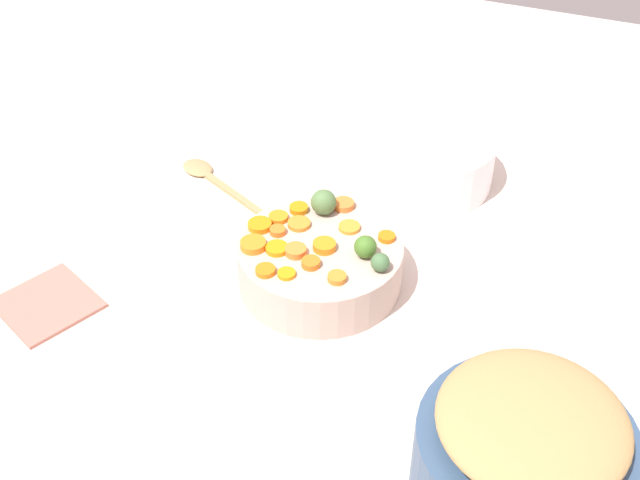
% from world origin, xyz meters
% --- Properties ---
extents(tabletop, '(2.40, 2.40, 0.02)m').
position_xyz_m(tabletop, '(0.00, 0.00, 0.01)').
color(tabletop, beige).
rests_on(tabletop, ground).
extents(serving_bowl_carrots, '(0.26, 0.26, 0.08)m').
position_xyz_m(serving_bowl_carrots, '(0.01, -0.03, 0.06)').
color(serving_bowl_carrots, '#C0A697').
rests_on(serving_bowl_carrots, tabletop).
extents(metal_pot, '(0.24, 0.24, 0.15)m').
position_xyz_m(metal_pot, '(-0.29, -0.39, 0.09)').
color(metal_pot, '#344E6F').
rests_on(metal_pot, tabletop).
extents(stuffing_mound, '(0.21, 0.21, 0.05)m').
position_xyz_m(stuffing_mound, '(-0.29, -0.39, 0.19)').
color(stuffing_mound, tan).
rests_on(stuffing_mound, metal_pot).
extents(carrot_slice_0, '(0.05, 0.05, 0.01)m').
position_xyz_m(carrot_slice_0, '(0.04, 0.02, 0.10)').
color(carrot_slice_0, orange).
rests_on(carrot_slice_0, serving_bowl_carrots).
extents(carrot_slice_1, '(0.03, 0.03, 0.01)m').
position_xyz_m(carrot_slice_1, '(-0.04, -0.03, 0.10)').
color(carrot_slice_1, orange).
rests_on(carrot_slice_1, serving_bowl_carrots).
extents(carrot_slice_2, '(0.04, 0.04, 0.01)m').
position_xyz_m(carrot_slice_2, '(0.04, 0.06, 0.10)').
color(carrot_slice_2, orange).
rests_on(carrot_slice_2, serving_bowl_carrots).
extents(carrot_slice_3, '(0.03, 0.03, 0.01)m').
position_xyz_m(carrot_slice_3, '(0.01, 0.05, 0.10)').
color(carrot_slice_3, orange).
rests_on(carrot_slice_3, serving_bowl_carrots).
extents(carrot_slice_4, '(0.04, 0.04, 0.01)m').
position_xyz_m(carrot_slice_4, '(0.11, -0.02, 0.10)').
color(carrot_slice_4, orange).
rests_on(carrot_slice_4, serving_bowl_carrots).
extents(carrot_slice_5, '(0.05, 0.05, 0.01)m').
position_xyz_m(carrot_slice_5, '(-0.03, -0.00, 0.10)').
color(carrot_slice_5, orange).
rests_on(carrot_slice_5, serving_bowl_carrots).
extents(carrot_slice_6, '(0.03, 0.03, 0.01)m').
position_xyz_m(carrot_slice_6, '(-0.06, -0.08, 0.10)').
color(carrot_slice_6, orange).
rests_on(carrot_slice_6, serving_bowl_carrots).
extents(carrot_slice_7, '(0.04, 0.04, 0.01)m').
position_xyz_m(carrot_slice_7, '(0.07, 0.04, 0.10)').
color(carrot_slice_7, orange).
rests_on(carrot_slice_7, serving_bowl_carrots).
extents(carrot_slice_8, '(0.05, 0.05, 0.01)m').
position_xyz_m(carrot_slice_8, '(-0.00, -0.04, 0.10)').
color(carrot_slice_8, orange).
rests_on(carrot_slice_8, serving_bowl_carrots).
extents(carrot_slice_9, '(0.03, 0.03, 0.01)m').
position_xyz_m(carrot_slice_9, '(-0.08, -0.01, 0.10)').
color(carrot_slice_9, orange).
rests_on(carrot_slice_9, serving_bowl_carrots).
extents(carrot_slice_10, '(0.04, 0.04, 0.01)m').
position_xyz_m(carrot_slice_10, '(-0.08, 0.02, 0.10)').
color(carrot_slice_10, orange).
rests_on(carrot_slice_10, serving_bowl_carrots).
extents(carrot_slice_11, '(0.05, 0.05, 0.01)m').
position_xyz_m(carrot_slice_11, '(0.06, -0.05, 0.10)').
color(carrot_slice_11, orange).
rests_on(carrot_slice_11, serving_bowl_carrots).
extents(carrot_slice_12, '(0.03, 0.03, 0.01)m').
position_xyz_m(carrot_slice_12, '(0.06, -0.12, 0.10)').
color(carrot_slice_12, orange).
rests_on(carrot_slice_12, serving_bowl_carrots).
extents(carrot_slice_13, '(0.05, 0.05, 0.01)m').
position_xyz_m(carrot_slice_13, '(-0.04, 0.07, 0.10)').
color(carrot_slice_13, orange).
rests_on(carrot_slice_13, serving_bowl_carrots).
extents(carrot_slice_14, '(0.04, 0.04, 0.01)m').
position_xyz_m(carrot_slice_14, '(0.01, 0.08, 0.10)').
color(carrot_slice_14, orange).
rests_on(carrot_slice_14, serving_bowl_carrots).
extents(carrot_slice_15, '(0.04, 0.04, 0.01)m').
position_xyz_m(carrot_slice_15, '(-0.03, 0.03, 0.10)').
color(carrot_slice_15, orange).
rests_on(carrot_slice_15, serving_bowl_carrots).
extents(brussels_sprout_0, '(0.03, 0.03, 0.03)m').
position_xyz_m(brussels_sprout_0, '(0.01, -0.10, 0.11)').
color(brussels_sprout_0, '#447327').
rests_on(brussels_sprout_0, serving_bowl_carrots).
extents(brussels_sprout_1, '(0.04, 0.04, 0.04)m').
position_xyz_m(brussels_sprout_1, '(0.08, -0.00, 0.12)').
color(brussels_sprout_1, '#527642').
rests_on(brussels_sprout_1, serving_bowl_carrots).
extents(brussels_sprout_2, '(0.03, 0.03, 0.03)m').
position_xyz_m(brussels_sprout_2, '(-0.01, -0.13, 0.11)').
color(brussels_sprout_2, '#466D41').
rests_on(brussels_sprout_2, serving_bowl_carrots).
extents(wooden_spoon, '(0.14, 0.26, 0.01)m').
position_xyz_m(wooden_spoon, '(0.19, 0.26, 0.03)').
color(wooden_spoon, tan).
rests_on(wooden_spoon, tabletop).
extents(casserole_dish, '(0.24, 0.24, 0.09)m').
position_xyz_m(casserole_dish, '(0.34, -0.10, 0.07)').
color(casserole_dish, white).
rests_on(casserole_dish, tabletop).
extents(dish_towel, '(0.17, 0.18, 0.01)m').
position_xyz_m(dish_towel, '(-0.20, 0.34, 0.02)').
color(dish_towel, '#B36F60').
rests_on(dish_towel, tabletop).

